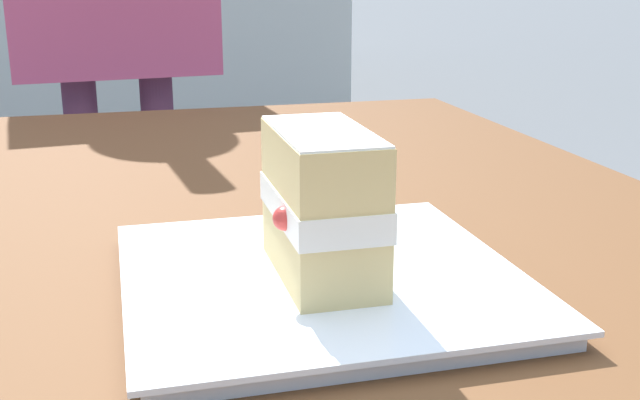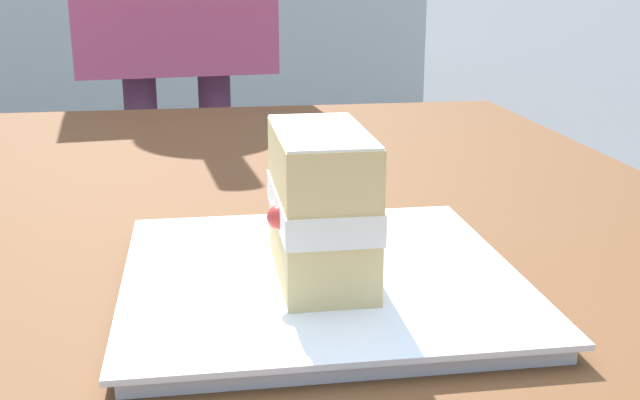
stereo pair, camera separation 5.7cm
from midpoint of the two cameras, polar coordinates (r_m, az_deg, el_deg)
dessert_plate at (r=0.59m, az=2.78°, el=-5.75°), size 0.28×0.28×0.02m
cake_slice at (r=0.56m, az=2.96°, el=-0.34°), size 0.13×0.07×0.11m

